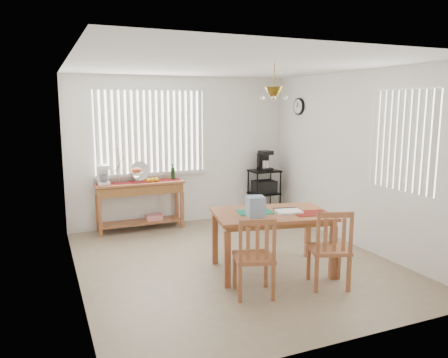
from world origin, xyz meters
name	(u,v)px	position (x,y,z in m)	size (l,w,h in m)	color
ground	(233,262)	(0.00, 0.00, -0.01)	(4.00, 4.50, 0.01)	#9D866A
room_shell	(233,137)	(0.00, 0.02, 1.69)	(4.20, 4.70, 2.70)	white
sideboard	(140,194)	(-0.81, 2.02, 0.62)	(1.47, 0.41, 0.83)	#A25D37
sideboard_items	(125,175)	(-1.05, 2.04, 0.96)	(1.40, 0.35, 0.63)	maroon
wire_cart	(264,189)	(1.54, 2.00, 0.54)	(0.53, 0.42, 0.90)	black
cart_items	(264,161)	(1.54, 2.01, 1.07)	(0.21, 0.25, 0.37)	black
dining_table	(272,219)	(0.32, -0.48, 0.68)	(1.60, 1.19, 0.77)	#A25D37
table_items	(264,208)	(0.15, -0.58, 0.86)	(1.10, 0.72, 0.25)	#14745D
chair_left	(254,257)	(-0.23, -1.08, 0.45)	(0.52, 0.52, 0.92)	#A25D37
chair_right	(330,249)	(0.69, -1.20, 0.46)	(0.56, 0.56, 0.94)	#A25D37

